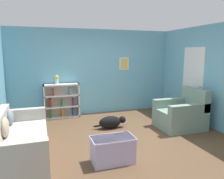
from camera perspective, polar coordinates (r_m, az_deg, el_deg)
ground_plane at (r=5.01m, az=1.47°, el=-12.67°), size 14.00×14.00×0.00m
wall_back at (r=6.82m, az=-4.89°, el=4.55°), size 5.60×0.13×2.60m
wall_right at (r=6.05m, az=24.87°, el=2.97°), size 0.16×5.00×2.60m
couch at (r=4.40m, az=-23.30°, el=-12.51°), size 0.90×2.08×0.80m
bookshelf at (r=6.60m, az=-12.96°, el=-3.02°), size 1.02×0.29×1.00m
recliner_chair at (r=5.84m, az=17.73°, el=-6.21°), size 1.07×0.91×1.00m
coffee_table at (r=3.93m, az=0.18°, el=-15.31°), size 0.75×0.43×0.46m
dog at (r=5.59m, az=-0.23°, el=-8.49°), size 0.86×0.29×0.32m
vase at (r=6.45m, az=-14.21°, el=2.64°), size 0.11×0.11×0.26m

